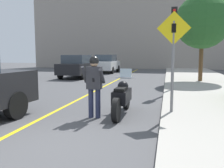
{
  "coord_description": "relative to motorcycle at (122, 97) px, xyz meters",
  "views": [
    {
      "loc": [
        2.74,
        -4.11,
        1.76
      ],
      "look_at": [
        1.14,
        3.07,
        0.87
      ],
      "focal_mm": 40.0,
      "sensor_mm": 36.0,
      "label": 1
    }
  ],
  "objects": [
    {
      "name": "crossing_sign",
      "position": [
        1.4,
        0.08,
        1.29
      ],
      "size": [
        0.91,
        0.08,
        2.76
      ],
      "color": "slate",
      "rests_on": "sidewalk_curb"
    },
    {
      "name": "building_backdrop",
      "position": [
        -1.47,
        23.12,
        4.29
      ],
      "size": [
        28.0,
        1.2,
        9.61
      ],
      "color": "gray",
      "rests_on": "ground"
    },
    {
      "name": "ground_plane",
      "position": [
        -1.47,
        -2.88,
        -0.51
      ],
      "size": [
        80.0,
        80.0,
        0.0
      ],
      "primitive_type": "plane",
      "color": "#4C4C4F"
    },
    {
      "name": "parked_car_white",
      "position": [
        -4.35,
        15.74,
        0.35
      ],
      "size": [
        1.88,
        4.2,
        1.68
      ],
      "color": "black",
      "rests_on": "ground"
    },
    {
      "name": "motorcycle",
      "position": [
        0.0,
        0.0,
        0.0
      ],
      "size": [
        0.62,
        2.28,
        1.3
      ],
      "color": "black",
      "rests_on": "ground"
    },
    {
      "name": "road_center_line",
      "position": [
        -2.07,
        3.12,
        -0.5
      ],
      "size": [
        0.12,
        36.0,
        0.01
      ],
      "color": "yellow",
      "rests_on": "ground"
    },
    {
      "name": "parked_car_black",
      "position": [
        -5.24,
        10.45,
        0.35
      ],
      "size": [
        1.88,
        4.2,
        1.68
      ],
      "color": "black",
      "rests_on": "ground"
    },
    {
      "name": "street_tree",
      "position": [
        3.19,
        8.73,
        3.12
      ],
      "size": [
        3.18,
        3.18,
        5.09
      ],
      "color": "brown",
      "rests_on": "sidewalk_curb"
    },
    {
      "name": "person_biker",
      "position": [
        -0.68,
        -0.52,
        0.53
      ],
      "size": [
        0.59,
        0.47,
        1.7
      ],
      "color": "#282D4C",
      "rests_on": "ground"
    },
    {
      "name": "traffic_light",
      "position": [
        1.48,
        4.55,
        2.17
      ],
      "size": [
        0.26,
        0.3,
        3.65
      ],
      "color": "#2D2D30",
      "rests_on": "sidewalk_curb"
    }
  ]
}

